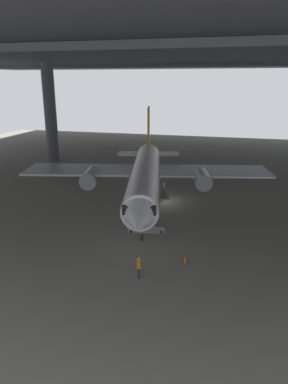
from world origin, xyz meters
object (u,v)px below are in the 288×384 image
Objects in this scene: crew_worker_by_stairs at (142,232)px; boarding_stairs at (147,224)px; crew_worker_near_nose at (139,266)px; traffic_cone_orange at (185,260)px; airplane_main at (146,175)px.

boarding_stairs is at bearing 93.59° from crew_worker_by_stairs.
crew_worker_by_stairs is at bearing -86.41° from boarding_stairs.
crew_worker_near_nose is 6.39m from crew_worker_by_stairs.
crew_worker_near_nose reaches higher than traffic_cone_orange.
boarding_stairs is at bearing 100.26° from crew_worker_near_nose.
crew_worker_by_stairs is at bearing 144.70° from traffic_cone_orange.
airplane_main is 18.24m from crew_worker_near_nose.
crew_worker_near_nose is at bearing -134.67° from traffic_cone_orange.
airplane_main reaches higher than crew_worker_near_nose.
airplane_main is 9.58m from boarding_stairs.
traffic_cone_orange is at bearing 45.33° from crew_worker_near_nose.
crew_worker_near_nose is 4.37m from traffic_cone_orange.
crew_worker_near_nose reaches higher than crew_worker_by_stairs.
crew_worker_by_stairs is at bearing 102.87° from crew_worker_near_nose.
airplane_main is 11.93m from crew_worker_by_stairs.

